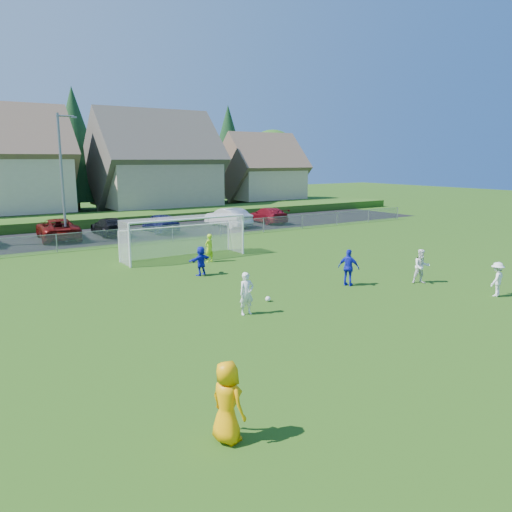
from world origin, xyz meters
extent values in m
plane|color=#193D0C|center=(0.00, 0.00, 0.00)|extent=(160.00, 160.00, 0.00)
plane|color=black|center=(0.00, 27.50, 0.01)|extent=(60.00, 60.00, 0.00)
cube|color=#1E420F|center=(0.00, 35.00, 0.40)|extent=(70.00, 6.00, 0.80)
sphere|color=white|center=(-1.12, 5.39, 0.11)|extent=(0.22, 0.22, 0.22)
imported|color=#FFA105|center=(-7.85, -2.78, 0.89)|extent=(0.75, 0.98, 1.78)
imported|color=white|center=(-2.81, 4.41, 0.83)|extent=(0.62, 0.42, 1.65)
imported|color=white|center=(6.77, 3.89, 0.83)|extent=(1.01, 0.94, 1.66)
imported|color=white|center=(7.66, 0.60, 0.75)|extent=(1.06, 0.73, 1.51)
imported|color=#141EBD|center=(3.56, 5.49, 0.87)|extent=(0.85, 1.09, 1.73)
imported|color=#141EBD|center=(-1.24, 11.25, 0.75)|extent=(1.46, 0.87, 1.50)
imported|color=#B3E81B|center=(0.71, 14.00, 0.82)|extent=(0.69, 0.56, 1.64)
imported|color=#600D0B|center=(-4.76, 27.35, 0.79)|extent=(3.06, 5.88, 1.58)
imported|color=black|center=(-0.93, 27.45, 0.69)|extent=(1.99, 4.76, 1.37)
imported|color=#161B4E|center=(3.01, 26.62, 0.78)|extent=(1.98, 4.65, 1.57)
imported|color=silver|center=(9.38, 26.64, 0.82)|extent=(2.26, 5.16, 1.65)
imported|color=maroon|center=(13.78, 26.87, 0.72)|extent=(2.38, 5.10, 1.44)
cylinder|color=white|center=(-3.65, 15.00, 1.22)|extent=(0.12, 0.12, 2.44)
cylinder|color=white|center=(3.65, 15.00, 1.22)|extent=(0.12, 0.12, 2.44)
cylinder|color=white|center=(0.00, 15.00, 2.44)|extent=(7.30, 0.12, 0.12)
cylinder|color=white|center=(-3.65, 16.80, 0.90)|extent=(0.08, 0.08, 1.80)
cylinder|color=white|center=(3.65, 16.80, 0.90)|extent=(0.08, 0.08, 1.80)
cylinder|color=white|center=(0.00, 16.80, 1.80)|extent=(7.30, 0.08, 0.08)
cube|color=silver|center=(0.00, 16.80, 0.90)|extent=(7.30, 0.02, 1.80)
cube|color=silver|center=(-3.65, 15.90, 1.22)|extent=(0.02, 1.80, 2.44)
cube|color=silver|center=(3.65, 15.90, 1.22)|extent=(0.02, 1.80, 2.44)
cube|color=silver|center=(0.00, 15.90, 2.44)|extent=(7.30, 1.80, 0.02)
cube|color=gray|center=(0.00, 22.00, 1.18)|extent=(52.00, 0.03, 0.03)
cube|color=gray|center=(0.00, 22.00, 0.60)|extent=(52.00, 0.02, 1.14)
cylinder|color=gray|center=(0.00, 22.00, 0.60)|extent=(0.06, 0.06, 1.20)
cylinder|color=gray|center=(26.00, 22.00, 0.60)|extent=(0.06, 0.06, 1.20)
cylinder|color=slate|center=(-4.50, 26.00, 4.50)|extent=(0.18, 0.18, 9.00)
cylinder|color=slate|center=(-4.00, 26.00, 8.80)|extent=(1.20, 0.12, 0.12)
cube|color=slate|center=(-3.40, 26.00, 8.75)|extent=(0.36, 0.18, 0.12)
cube|color=#C6B58E|center=(-6.00, 43.00, 3.55)|extent=(11.00, 9.00, 5.50)
cube|color=tan|center=(9.00, 42.00, 3.30)|extent=(12.00, 10.00, 5.00)
pyramid|color=#4C473F|center=(9.00, 42.00, 11.32)|extent=(13.20, 11.00, 5.52)
cube|color=tan|center=(24.00, 43.00, 2.80)|extent=(9.00, 8.00, 4.00)
pyramid|color=brown|center=(24.00, 43.00, 9.21)|extent=(9.90, 8.80, 4.41)
cylinder|color=#382616|center=(2.00, 48.00, 0.60)|extent=(0.30, 0.30, 1.20)
cone|color=#143819|center=(2.00, 48.00, 7.50)|extent=(7.28, 7.28, 12.60)
cylinder|color=#382616|center=(12.00, 50.00, 1.98)|extent=(0.36, 0.36, 3.96)
sphere|color=#2B5B19|center=(12.00, 50.00, 6.82)|extent=(8.36, 8.36, 8.36)
cylinder|color=#382616|center=(22.00, 48.00, 0.60)|extent=(0.30, 0.30, 1.20)
cone|color=#143819|center=(22.00, 48.00, 7.05)|extent=(6.76, 6.76, 11.70)
cylinder|color=#382616|center=(30.00, 49.00, 1.80)|extent=(0.36, 0.36, 3.60)
sphere|color=#2B5B19|center=(30.00, 49.00, 6.20)|extent=(7.60, 7.60, 7.60)
camera|label=1|loc=(-12.68, -11.17, 5.90)|focal=35.00mm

